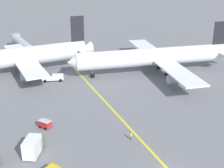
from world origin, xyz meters
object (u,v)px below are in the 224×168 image
object	(u,v)px
airliner_being_pushed	(155,57)
ground_crew_marshaller_foreground	(131,136)
airliner_at_gate_left	(17,57)
pushback_tug	(52,77)
jet_bridge	(21,42)
gse_catering_truck_tall	(34,145)
gse_baggage_cart_near_cluster	(45,124)

from	to	relation	value
airliner_being_pushed	ground_crew_marshaller_foreground	xyz separation A→B (m)	(-28.14, -29.81, -4.35)
airliner_at_gate_left	pushback_tug	distance (m)	13.65
airliner_at_gate_left	airliner_being_pushed	bearing A→B (deg)	-28.72
ground_crew_marshaller_foreground	jet_bridge	world-z (taller)	jet_bridge
jet_bridge	gse_catering_truck_tall	bearing A→B (deg)	-103.23
gse_catering_truck_tall	ground_crew_marshaller_foreground	xyz separation A→B (m)	(18.09, -4.81, -0.91)
pushback_tug	ground_crew_marshaller_foreground	xyz separation A→B (m)	(2.17, -39.14, -0.37)
pushback_tug	gse_baggage_cart_near_cluster	size ratio (longest dim) A/B	2.94
jet_bridge	airliner_being_pushed	bearing A→B (deg)	-55.66
gse_catering_truck_tall	ground_crew_marshaller_foreground	distance (m)	18.74
gse_baggage_cart_near_cluster	jet_bridge	distance (m)	61.79
gse_baggage_cart_near_cluster	airliner_at_gate_left	bearing A→B (deg)	83.64
airliner_at_gate_left	gse_baggage_cart_near_cluster	bearing A→B (deg)	-96.36
pushback_tug	gse_catering_truck_tall	world-z (taller)	gse_catering_truck_tall
pushback_tug	gse_baggage_cart_near_cluster	xyz separation A→B (m)	(-11.02, -26.06, -0.35)
gse_baggage_cart_near_cluster	pushback_tug	bearing A→B (deg)	67.07
airliner_being_pushed	pushback_tug	bearing A→B (deg)	162.89
pushback_tug	ground_crew_marshaller_foreground	size ratio (longest dim) A/B	5.65
airliner_being_pushed	gse_baggage_cart_near_cluster	size ratio (longest dim) A/B	16.69
gse_baggage_cart_near_cluster	ground_crew_marshaller_foreground	size ratio (longest dim) A/B	1.92
gse_catering_truck_tall	gse_baggage_cart_near_cluster	world-z (taller)	gse_catering_truck_tall
airliner_at_gate_left	airliner_being_pushed	distance (m)	42.42
airliner_being_pushed	ground_crew_marshaller_foreground	world-z (taller)	airliner_being_pushed
airliner_at_gate_left	jet_bridge	distance (m)	24.65
ground_crew_marshaller_foreground	jet_bridge	size ratio (longest dim) A/B	0.08
pushback_tug	jet_bridge	size ratio (longest dim) A/B	0.43
airliner_being_pushed	jet_bridge	bearing A→B (deg)	124.34
gse_baggage_cart_near_cluster	ground_crew_marshaller_foreground	xyz separation A→B (m)	(13.20, -13.08, -0.01)
ground_crew_marshaller_foreground	jet_bridge	xyz separation A→B (m)	(-1.88, 73.74, 3.19)
jet_bridge	pushback_tug	bearing A→B (deg)	-90.49
gse_catering_truck_tall	ground_crew_marshaller_foreground	bearing A→B (deg)	-14.88
airliner_at_gate_left	ground_crew_marshaller_foreground	world-z (taller)	airliner_at_gate_left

